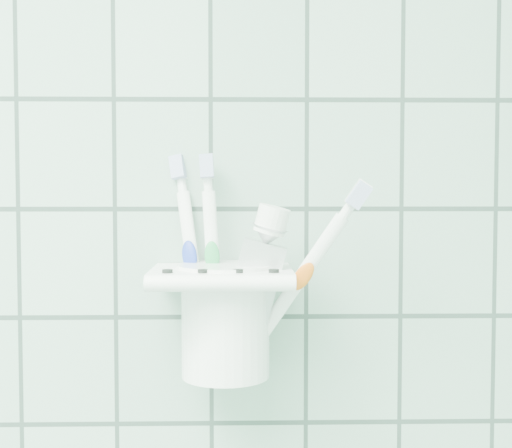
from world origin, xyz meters
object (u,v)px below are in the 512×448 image
toothbrush_orange (240,256)px  holder_bracket (222,278)px  cup (226,316)px  toothbrush_pink (206,256)px  toothpaste_tube (233,273)px  toothbrush_blue (219,259)px

toothbrush_orange → holder_bracket: bearing=-171.9°
cup → toothbrush_orange: size_ratio=0.53×
holder_bracket → toothbrush_pink: toothbrush_pink is taller
toothpaste_tube → holder_bracket: bearing=169.7°
holder_bracket → toothbrush_pink: (-0.01, 0.00, 0.02)m
toothpaste_tube → cup: bearing=139.2°
toothpaste_tube → toothbrush_pink: bearing=175.5°
toothpaste_tube → toothbrush_orange: bearing=38.0°
cup → toothbrush_blue: toothbrush_blue is taller
toothbrush_pink → toothbrush_orange: same height
toothbrush_pink → toothbrush_orange: size_ratio=1.04×
toothbrush_pink → holder_bracket: bearing=11.3°
toothbrush_orange → toothpaste_tube: (-0.01, -0.00, -0.01)m
cup → toothpaste_tube: 0.04m
toothbrush_pink → toothpaste_tube: 0.03m
toothbrush_pink → cup: bearing=24.6°
holder_bracket → toothpaste_tube: toothpaste_tube is taller
cup → toothbrush_orange: bearing=-6.2°
toothbrush_orange → cup: bearing=172.9°
cup → toothpaste_tube: bearing=-42.6°
toothbrush_blue → toothpaste_tube: toothbrush_blue is taller
toothbrush_pink → toothbrush_blue: (0.01, 0.01, -0.00)m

